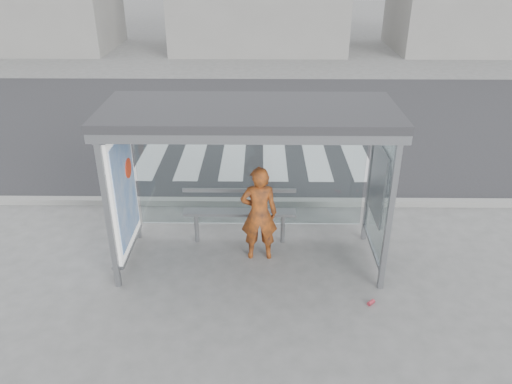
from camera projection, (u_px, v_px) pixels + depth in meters
ground at (250, 260)px, 8.26m from camera, size 80.00×80.00×0.00m
road at (255, 122)px, 14.50m from camera, size 30.00×10.00×0.01m
curb at (252, 202)px, 9.97m from camera, size 30.00×0.18×0.12m
crosswalk at (254, 155)px, 12.27m from camera, size 5.55×3.00×0.00m
bus_shelter at (225, 147)px, 7.42m from camera, size 4.25×1.65×2.62m
person at (259, 214)px, 7.99m from camera, size 0.61×0.41×1.64m
bench at (239, 212)px, 8.51m from camera, size 1.92×0.24×0.99m
soda_can at (371, 303)px, 7.25m from camera, size 0.13×0.13×0.06m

